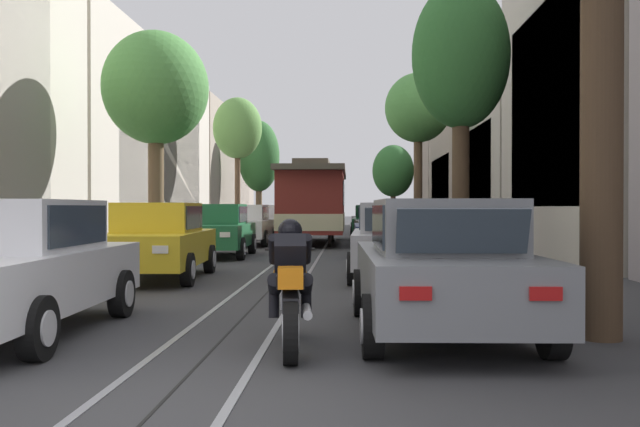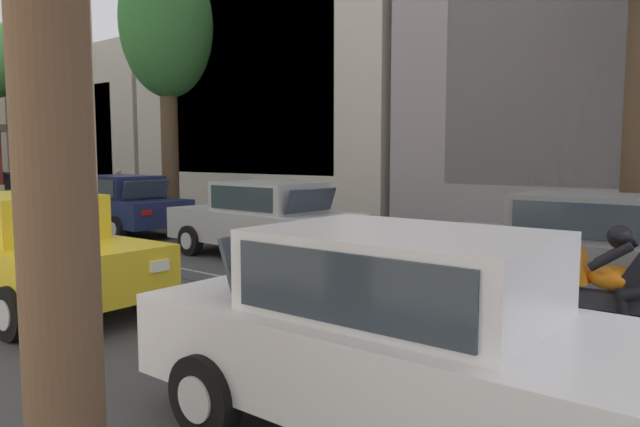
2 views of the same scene
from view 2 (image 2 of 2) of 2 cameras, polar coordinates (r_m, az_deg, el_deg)
The scene contains 10 objects.
building_facade_right at distance 29.29m, azimuth -17.57°, elevation 9.69°, with size 5.37×58.80×10.09m.
parked_car_white_near_left at distance 4.43m, azimuth 9.20°, elevation -11.81°, with size 2.08×4.40×1.58m.
parked_car_yellow_second_left at distance 9.19m, azimuth -26.50°, elevation -3.21°, with size 2.14×4.42×1.58m.
parked_car_grey_near_right at distance 9.07m, azimuth 24.42°, elevation -3.24°, with size 2.07×4.39×1.58m.
parked_car_silver_second_right at distance 12.24m, azimuth -5.36°, elevation -0.56°, with size 2.09×4.40×1.58m.
parked_car_navy_mid_right at distance 16.76m, azimuth -18.89°, elevation 0.84°, with size 2.00×4.36×1.58m.
parked_car_grey_fourth_right at distance 22.13m, azimuth -26.73°, elevation 1.64°, with size 2.10×4.40×1.58m.
street_tree_kerb_right_second at distance 19.03m, azimuth -14.61°, elevation 17.00°, with size 2.94×2.40×8.28m.
motorcycle_with_rider at distance 7.26m, azimuth 27.74°, elevation -6.72°, with size 0.61×1.99×1.37m.
pedestrian_on_left_pavement at distance 23.24m, azimuth -18.90°, elevation 2.36°, with size 0.55×0.42×1.60m.
Camera 2 is at (-6.15, 0.97, 2.13)m, focal length 33.05 mm.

